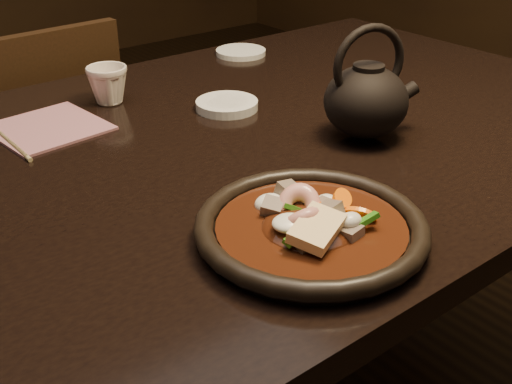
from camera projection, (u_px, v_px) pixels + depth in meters
table at (202, 193)px, 1.02m from camera, size 1.60×0.90×0.75m
chair at (36, 184)px, 1.51m from camera, size 0.41×0.41×0.83m
plate at (311, 229)px, 0.75m from camera, size 0.28×0.28×0.03m
stirfry at (310, 223)px, 0.75m from camera, size 0.15×0.15×0.06m
soy_dish at (227, 105)px, 1.13m from camera, size 0.11×0.11×0.02m
saucer_right at (241, 52)px, 1.42m from camera, size 0.11×0.11×0.01m
tea_cup at (108, 84)px, 1.14m from camera, size 0.09×0.09×0.07m
chopsticks at (1, 134)px, 1.02m from camera, size 0.01×0.25×0.01m
napkin at (48, 128)px, 1.05m from camera, size 0.18×0.18×0.00m
teapot at (367, 98)px, 0.99m from camera, size 0.16×0.13×0.18m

